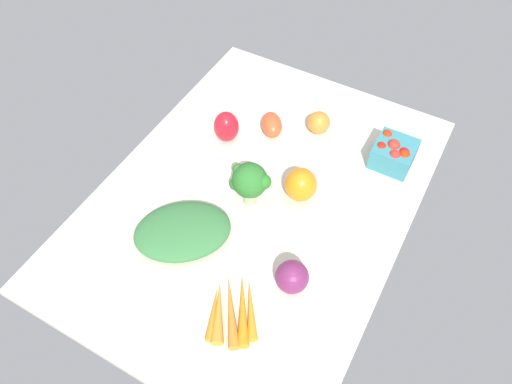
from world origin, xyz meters
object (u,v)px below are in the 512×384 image
object	(u,v)px
bell_pepper_red	(226,127)
heirloom_tomato_orange	(319,123)
roma_tomato	(272,125)
bell_pepper_orange	(301,185)
carrot_bunch	(232,311)
berry_basket	(394,153)
red_onion_near_basket	(292,277)
broccoli_head	(250,181)
leafy_greens_clump	(182,231)

from	to	relation	value
bell_pepper_red	heirloom_tomato_orange	world-z (taller)	bell_pepper_red
roma_tomato	bell_pepper_orange	xyz separation A→B (cm)	(-16.92, -17.31, 1.68)
carrot_bunch	berry_basket	distance (cm)	61.07
bell_pepper_orange	bell_pepper_red	distance (cm)	28.43
red_onion_near_basket	roma_tomato	bearing A→B (deg)	33.30
bell_pepper_red	red_onion_near_basket	size ratio (longest dim) A/B	1.23
broccoli_head	roma_tomato	bearing A→B (deg)	15.61
roma_tomato	berry_basket	size ratio (longest dim) A/B	0.83
broccoli_head	berry_basket	size ratio (longest dim) A/B	1.20
bell_pepper_orange	bell_pepper_red	size ratio (longest dim) A/B	0.98
bell_pepper_orange	heirloom_tomato_orange	distance (cm)	24.61
carrot_bunch	berry_basket	xyz separation A→B (cm)	(59.02, -15.50, 2.58)
berry_basket	bell_pepper_red	bearing A→B (deg)	107.67
bell_pepper_red	heirloom_tomato_orange	size ratio (longest dim) A/B	1.45
bell_pepper_orange	broccoli_head	xyz separation A→B (cm)	(-7.63, 10.45, 3.27)
leafy_greens_clump	broccoli_head	bearing A→B (deg)	-26.44
roma_tomato	red_onion_near_basket	bearing A→B (deg)	-4.90
broccoli_head	carrot_bunch	bearing A→B (deg)	-157.64
bell_pepper_red	red_onion_near_basket	world-z (taller)	bell_pepper_red
roma_tomato	bell_pepper_red	xyz separation A→B (cm)	(-8.47, 9.83, 1.79)
roma_tomato	heirloom_tomato_orange	size ratio (longest dim) A/B	1.35
red_onion_near_basket	berry_basket	world-z (taller)	berry_basket
red_onion_near_basket	leafy_greens_clump	world-z (taller)	red_onion_near_basket
heirloom_tomato_orange	leafy_greens_clump	distance (cm)	50.88
broccoli_head	heirloom_tomato_orange	distance (cm)	32.18
broccoli_head	leafy_greens_clump	xyz separation A→B (cm)	(-17.58, 8.74, -5.30)
broccoli_head	red_onion_near_basket	bearing A→B (deg)	-129.30
heirloom_tomato_orange	red_onion_near_basket	xyz separation A→B (cm)	(-47.91, -15.40, 0.57)
broccoli_head	carrot_bunch	xyz separation A→B (cm)	(-28.90, -11.88, -6.57)
roma_tomato	bell_pepper_red	size ratio (longest dim) A/B	0.94
bell_pepper_orange	heirloom_tomato_orange	world-z (taller)	bell_pepper_orange
broccoli_head	carrot_bunch	distance (cm)	31.93
leafy_greens_clump	roma_tomato	bearing A→B (deg)	-2.56
roma_tomato	bell_pepper_red	world-z (taller)	bell_pepper_red
broccoli_head	leafy_greens_clump	world-z (taller)	broccoli_head
bell_pepper_red	heirloom_tomato_orange	xyz separation A→B (cm)	(15.42, -21.33, -1.45)
berry_basket	roma_tomato	bearing A→B (deg)	99.24
broccoli_head	berry_basket	distance (cm)	40.90
broccoli_head	bell_pepper_orange	bearing A→B (deg)	-53.85
bell_pepper_orange	bell_pepper_red	bearing A→B (deg)	72.71
bell_pepper_orange	berry_basket	size ratio (longest dim) A/B	0.87
broccoli_head	heirloom_tomato_orange	xyz separation A→B (cm)	(31.51, -4.64, -4.61)
heirloom_tomato_orange	red_onion_near_basket	distance (cm)	50.32
roma_tomato	berry_basket	xyz separation A→B (cm)	(5.57, -34.24, 0.95)
bell_pepper_orange	broccoli_head	distance (cm)	13.35
roma_tomato	heirloom_tomato_orange	distance (cm)	13.44
heirloom_tomato_orange	carrot_bunch	distance (cm)	60.87
roma_tomato	carrot_bunch	xyz separation A→B (cm)	(-53.45, -18.75, -1.63)
carrot_bunch	roma_tomato	bearing A→B (deg)	19.33
heirloom_tomato_orange	carrot_bunch	world-z (taller)	heirloom_tomato_orange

